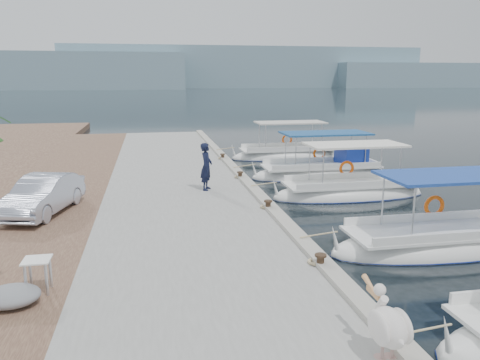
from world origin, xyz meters
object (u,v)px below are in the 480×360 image
object	(u,v)px
fishing_caique_e	(287,156)
fisherman	(206,167)
fishing_caique_b	(444,245)
pelican	(388,325)
fishing_caique_c	(349,194)
fishing_caique_d	(323,173)
parked_car	(43,195)

from	to	relation	value
fishing_caique_e	fisherman	xyz separation A→B (m)	(-6.12, -9.36, 1.32)
fishing_caique_b	pelican	xyz separation A→B (m)	(-4.69, -5.35, 0.95)
fishing_caique_c	fisherman	world-z (taller)	fisherman
fishing_caique_d	fishing_caique_b	bearing A→B (deg)	-90.94
fishing_caique_c	fishing_caique_b	bearing A→B (deg)	-88.36
fishing_caique_e	fisherman	distance (m)	11.26
parked_car	pelican	bearing A→B (deg)	-38.65
fishing_caique_d	parked_car	world-z (taller)	fishing_caique_d
fishing_caique_b	fishing_caique_c	distance (m)	6.29
fishing_caique_e	fisherman	size ratio (longest dim) A/B	3.71
fishing_caique_b	pelican	size ratio (longest dim) A/B	4.96
fishing_caique_e	pelican	bearing A→B (deg)	-102.39
fishing_caique_d	pelican	distance (m)	16.38
fishing_caique_b	parked_car	world-z (taller)	fishing_caique_b
pelican	parked_car	bearing A→B (deg)	126.40
fishing_caique_c	fisherman	distance (m)	6.11
fishing_caique_d	pelican	xyz separation A→B (m)	(-4.86, -15.62, 0.88)
fishing_caique_c	fishing_caique_e	xyz separation A→B (m)	(0.17, 9.65, -0.00)
fishing_caique_c	parked_car	world-z (taller)	fishing_caique_c
fishing_caique_d	parked_car	distance (m)	13.41
fishing_caique_d	fisherman	xyz separation A→B (m)	(-6.30, -3.69, 1.25)
fishing_caique_b	fisherman	size ratio (longest dim) A/B	3.72
fishing_caique_b	parked_car	distance (m)	12.62
fishing_caique_b	pelican	bearing A→B (deg)	-131.24
fishing_caique_d	pelican	world-z (taller)	fishing_caique_d
fishing_caique_e	pelican	distance (m)	21.81
fisherman	fishing_caique_e	bearing A→B (deg)	-12.32
parked_car	fishing_caique_b	bearing A→B (deg)	-5.12
pelican	parked_car	size ratio (longest dim) A/B	0.37
fishing_caique_b	fishing_caique_e	bearing A→B (deg)	90.05
fishing_caique_c	fishing_caique_e	distance (m)	9.65
fishing_caique_d	fisherman	bearing A→B (deg)	-149.63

